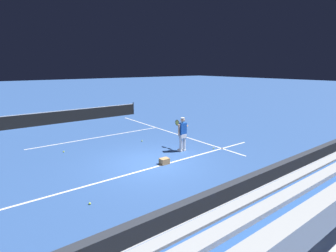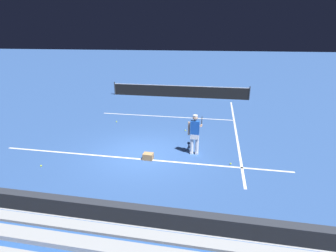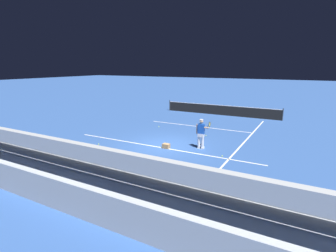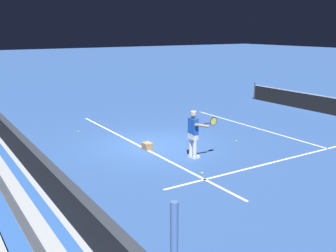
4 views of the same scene
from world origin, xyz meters
name	(u,v)px [view 1 (image 1 of 4)]	position (x,y,z in m)	size (l,w,h in m)	color
ground_plane	(151,163)	(0.00, 0.00, 0.00)	(160.00, 160.00, 0.00)	#2D5193
court_baseline_white	(157,166)	(0.00, -0.50, 0.00)	(12.00, 0.10, 0.01)	white
court_sideline_white	(169,132)	(4.11, 4.00, 0.00)	(0.10, 12.00, 0.01)	white
court_service_line_white	(100,137)	(0.00, 5.50, 0.00)	(8.22, 0.10, 0.01)	white
back_wall_sponsor_board	(246,195)	(-0.01, -4.98, 0.55)	(22.28, 0.25, 1.10)	#2D333D
bleacher_stand	(312,217)	(0.00, -6.81, 0.73)	(21.17, 2.40, 2.95)	#9EA3A8
tennis_player	(182,134)	(2.21, 0.45, 0.89)	(0.58, 0.99, 1.71)	silver
ball_box_cardboard	(164,161)	(0.42, -0.45, 0.13)	(0.40, 0.30, 0.26)	#A87F51
tennis_ball_on_baseline	(90,204)	(-3.47, -1.82, 0.03)	(0.07, 0.07, 0.07)	#CCE533
tennis_ball_midcourt	(64,152)	(-2.62, 3.86, 0.03)	(0.07, 0.07, 0.07)	#CCE533
tennis_ball_toward_net	(142,141)	(1.49, 3.14, 0.03)	(0.07, 0.07, 0.07)	#CCE533
tennis_ball_near_player	(213,148)	(3.70, -0.29, 0.03)	(0.07, 0.07, 0.07)	#CCE533
tennis_net	(71,116)	(0.00, 11.01, 0.49)	(11.09, 0.09, 1.07)	#33383D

